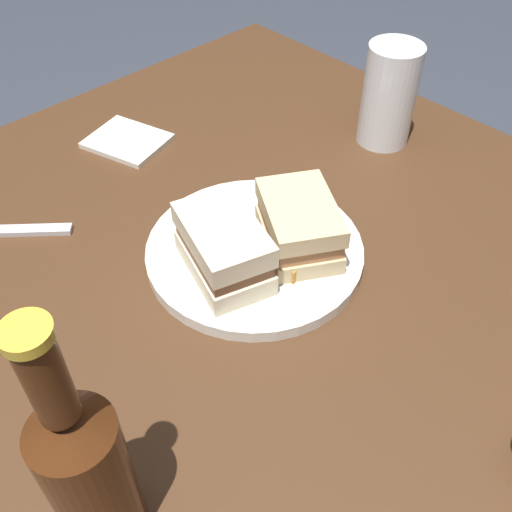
{
  "coord_description": "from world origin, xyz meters",
  "views": [
    {
      "loc": [
        0.32,
        -0.31,
        1.25
      ],
      "look_at": [
        -0.02,
        0.02,
        0.78
      ],
      "focal_mm": 41.32,
      "sensor_mm": 36.0,
      "label": 1
    }
  ],
  "objects_px": {
    "sandwich_half_left": "(224,248)",
    "plate": "(255,251)",
    "sandwich_half_right": "(299,225)",
    "pint_glass": "(388,101)",
    "cider_bottle": "(86,469)",
    "napkin": "(127,141)"
  },
  "relations": [
    {
      "from": "plate",
      "to": "pint_glass",
      "type": "bearing_deg",
      "value": 98.93
    },
    {
      "from": "sandwich_half_right",
      "to": "cider_bottle",
      "type": "height_order",
      "value": "cider_bottle"
    },
    {
      "from": "plate",
      "to": "napkin",
      "type": "distance_m",
      "value": 0.31
    },
    {
      "from": "sandwich_half_right",
      "to": "pint_glass",
      "type": "xyz_separation_m",
      "value": [
        -0.08,
        0.27,
        0.02
      ]
    },
    {
      "from": "plate",
      "to": "napkin",
      "type": "xyz_separation_m",
      "value": [
        -0.3,
        0.03,
        -0.0
      ]
    },
    {
      "from": "pint_glass",
      "to": "cider_bottle",
      "type": "height_order",
      "value": "cider_bottle"
    },
    {
      "from": "cider_bottle",
      "to": "napkin",
      "type": "relative_size",
      "value": 2.34
    },
    {
      "from": "sandwich_half_left",
      "to": "plate",
      "type": "bearing_deg",
      "value": 95.07
    },
    {
      "from": "sandwich_half_left",
      "to": "pint_glass",
      "type": "distance_m",
      "value": 0.37
    },
    {
      "from": "sandwich_half_right",
      "to": "pint_glass",
      "type": "relative_size",
      "value": 0.96
    },
    {
      "from": "plate",
      "to": "cider_bottle",
      "type": "xyz_separation_m",
      "value": [
        0.14,
        -0.3,
        0.09
      ]
    },
    {
      "from": "cider_bottle",
      "to": "napkin",
      "type": "height_order",
      "value": "cider_bottle"
    },
    {
      "from": "plate",
      "to": "pint_glass",
      "type": "height_order",
      "value": "pint_glass"
    },
    {
      "from": "sandwich_half_left",
      "to": "napkin",
      "type": "xyz_separation_m",
      "value": [
        -0.31,
        0.08,
        -0.05
      ]
    },
    {
      "from": "sandwich_half_right",
      "to": "cider_bottle",
      "type": "xyz_separation_m",
      "value": [
        0.11,
        -0.34,
        0.05
      ]
    },
    {
      "from": "plate",
      "to": "sandwich_half_left",
      "type": "distance_m",
      "value": 0.07
    },
    {
      "from": "napkin",
      "to": "plate",
      "type": "bearing_deg",
      "value": -5.4
    },
    {
      "from": "plate",
      "to": "cider_bottle",
      "type": "bearing_deg",
      "value": -64.65
    },
    {
      "from": "sandwich_half_right",
      "to": "cider_bottle",
      "type": "distance_m",
      "value": 0.36
    },
    {
      "from": "sandwich_half_right",
      "to": "cider_bottle",
      "type": "bearing_deg",
      "value": -72.18
    },
    {
      "from": "plate",
      "to": "sandwich_half_left",
      "type": "xyz_separation_m",
      "value": [
        0.0,
        -0.05,
        0.04
      ]
    },
    {
      "from": "pint_glass",
      "to": "cider_bottle",
      "type": "relative_size",
      "value": 0.57
    }
  ]
}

